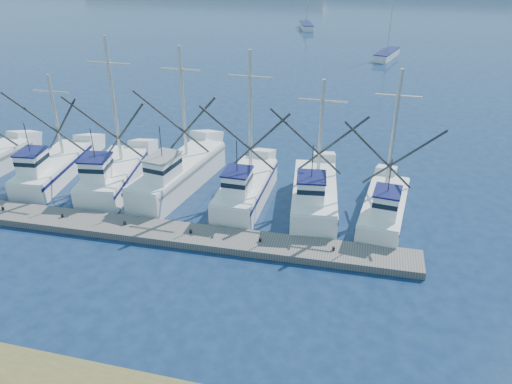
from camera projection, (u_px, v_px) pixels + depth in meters
ground at (266, 327)px, 21.98m from camera, size 500.00×500.00×0.00m
floating_dock at (141, 230)px, 28.71m from camera, size 31.38×2.94×0.42m
trawler_fleet at (179, 182)px, 32.48m from camera, size 30.50×9.33×9.78m
sailboat_near at (387, 55)px, 67.53m from camera, size 3.38×6.76×8.10m
sailboat_far at (306, 26)px, 87.32m from camera, size 3.34×6.15×8.10m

